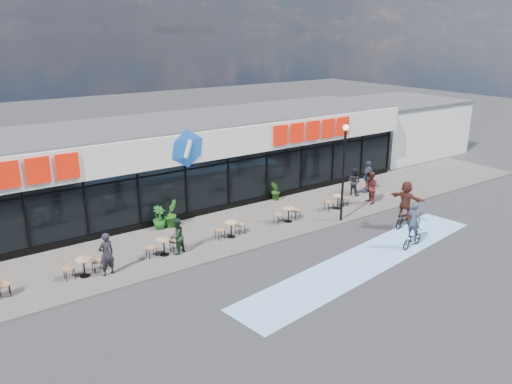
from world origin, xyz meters
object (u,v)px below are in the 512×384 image
Objects in this scene: potted_plant_mid at (171,213)px; patron_left at (106,254)px; potted_plant_right at (276,191)px; potted_plant_left at (159,218)px; lamp_post at (344,164)px; patron_right at (177,236)px; cyclist_a at (413,232)px; pedestrian_a at (370,188)px; pedestrian_c at (368,177)px; pedestrian_b at (354,182)px; cyclist_b at (405,206)px.

potted_plant_mid is 5.35m from patron_left.
potted_plant_left is at bearing -179.03° from potted_plant_right.
patron_left reaches higher than potted_plant_right.
lamp_post is 4.36× the size of potted_plant_left.
potted_plant_left reaches higher than potted_plant_right.
potted_plant_left is 3.13m from patron_right.
patron_right is 0.76× the size of cyclist_a.
potted_plant_mid is 10.97m from pedestrian_a.
patron_left is at bearing -13.16° from pedestrian_c.
patron_right is 12.12m from pedestrian_b.
lamp_post is 8.77m from potted_plant_mid.
cyclist_a is at bearing -132.82° from cyclist_b.
pedestrian_a is 2.04m from pedestrian_c.
patron_right is 0.83× the size of pedestrian_c.
pedestrian_b is at bearing -8.46° from potted_plant_mid.
potted_plant_left is 11.79m from cyclist_a.
cyclist_b is (10.09, -6.44, 0.43)m from potted_plant_left.
cyclist_a is (7.83, -8.20, -0.04)m from potted_plant_mid.
potted_plant_left is 0.58× the size of pedestrian_c.
patron_right is at bearing 85.65° from pedestrian_b.
potted_plant_mid is at bearing 70.61° from pedestrian_b.
pedestrian_c is 0.82× the size of cyclist_b.
pedestrian_c is at bearing -19.82° from potted_plant_right.
potted_plant_mid is 6.55m from potted_plant_right.
pedestrian_b is at bearing 65.16° from cyclist_a.
pedestrian_b is (0.40, 1.61, -0.10)m from pedestrian_a.
potted_plant_left is at bearing 174.40° from potted_plant_mid.
patron_right is (-0.59, -3.06, 0.24)m from potted_plant_left.
potted_plant_right is at bearing 0.97° from potted_plant_left.
potted_plant_mid is at bearing -83.56° from pedestrian_a.
potted_plant_mid reaches higher than potted_plant_left.
lamp_post is at bearing -79.20° from potted_plant_right.
pedestrian_a is at bearing 28.53° from pedestrian_c.
potted_plant_mid is 0.63× the size of cyclist_a.
potted_plant_left is 0.62× the size of pedestrian_a.
potted_plant_right is at bearing -172.38° from patron_left.
patron_right is at bearing -100.83° from potted_plant_left.
pedestrian_a is (11.06, -3.28, 0.34)m from potted_plant_left.
potted_plant_mid is (-7.37, 4.18, -2.25)m from lamp_post.
pedestrian_a reaches higher than patron_right.
pedestrian_c is at bearing 63.06° from cyclist_b.
patron_right reaches higher than potted_plant_mid.
pedestrian_a is at bearing -40.87° from potted_plant_right.
cyclist_a reaches higher than potted_plant_left.
potted_plant_left is 7.13m from potted_plant_right.
pedestrian_b is (12.04, 1.39, -0.00)m from patron_right.
cyclist_b is at bearing 47.18° from cyclist_a.
patron_right is (-1.17, -3.01, 0.14)m from potted_plant_mid.
patron_right is at bearing 150.02° from cyclist_a.
pedestrian_b is at bearing -25.47° from pedestrian_c.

